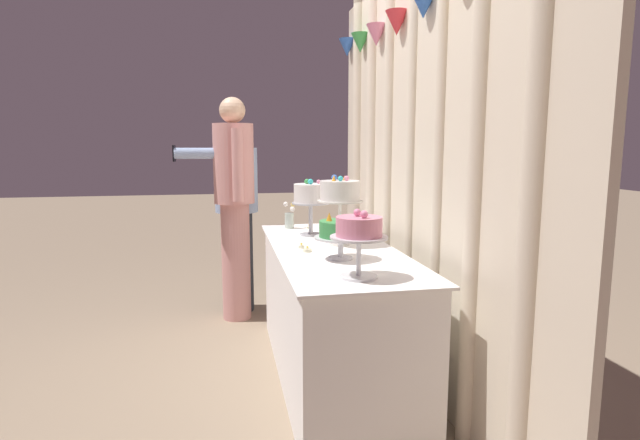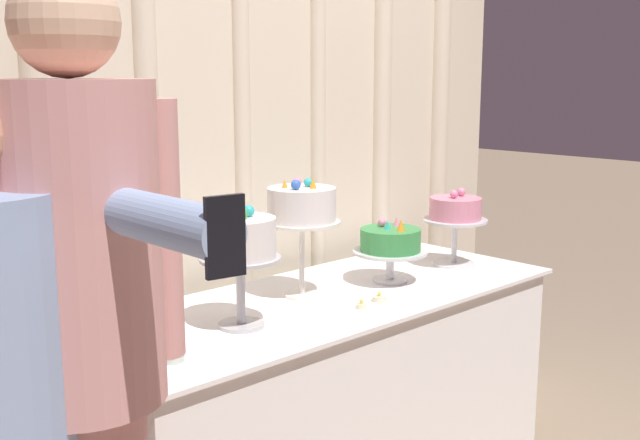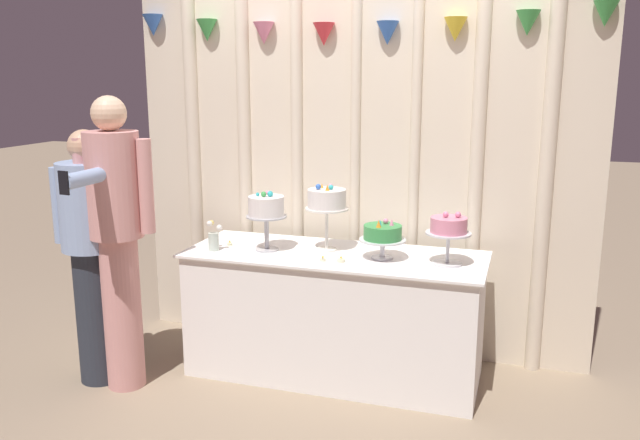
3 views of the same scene
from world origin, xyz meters
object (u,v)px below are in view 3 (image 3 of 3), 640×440
Objects in this scene: tealight_near_right at (341,260)px; cake_table at (334,314)px; tealight_near_left at (323,259)px; cake_display_rightmost at (449,229)px; guest_girl_blue_dress at (92,248)px; cake_display_midleft at (327,201)px; cake_display_midright at (383,234)px; tealight_far_left at (230,244)px; cake_display_leftmost at (266,209)px; guest_man_pink_jacket at (117,231)px; flower_vase at (214,238)px.

cake_table is at bearing 118.02° from tealight_near_right.
tealight_near_left is at bearing -95.65° from cake_table.
tealight_near_left is (-0.71, -0.15, -0.20)m from cake_display_rightmost.
cake_table is at bearing 20.91° from guest_girl_blue_dress.
cake_display_midleft is 0.42m from cake_display_midright.
cake_display_midleft is 8.53× the size of tealight_near_right.
guest_girl_blue_dress is (-0.68, -0.50, 0.05)m from tealight_far_left.
cake_display_midleft is at bearing 101.79° from tealight_near_left.
cake_display_midleft is 1.45m from guest_girl_blue_dress.
cake_display_rightmost is (0.76, -0.09, -0.10)m from cake_display_midleft.
cake_display_midleft is at bearing 7.20° from tealight_far_left.
cake_display_leftmost is 0.90m from guest_man_pink_jacket.
guest_girl_blue_dress reaches higher than cake_display_midleft.
cake_table is 4.86× the size of cake_display_leftmost.
cake_display_midright is at bearing 7.33° from flower_vase.
flower_vase is 0.73m from guest_girl_blue_dress.
cake_display_midright is at bearing -12.37° from cake_display_midleft.
cake_display_midright reaches higher than tealight_far_left.
cake_display_leftmost is at bearing 162.76° from tealight_near_left.
guest_girl_blue_dress reaches higher than cake_display_leftmost.
cake_display_rightmost is 0.65m from tealight_near_right.
cake_display_midleft is 1.35× the size of cake_display_rightmost.
flower_vase is at bearing -174.90° from cake_display_rightmost.
tealight_near_right is at bearing 13.69° from guest_girl_blue_dress.
cake_display_midleft is 2.20× the size of flower_vase.
cake_display_leftmost is at bearing 17.80° from flower_vase.
tealight_near_left is at bearing -170.79° from tealight_near_right.
guest_girl_blue_dress reaches higher than tealight_far_left.
cake_display_midleft is at bearing 141.18° from cake_table.
guest_man_pink_jacket is at bearing -162.96° from tealight_near_left.
cake_display_midleft is (0.36, 0.12, 0.05)m from cake_display_leftmost.
cake_display_rightmost is at bearing -2.77° from cake_table.
tealight_far_left is 0.02× the size of guest_girl_blue_dress.
cake_display_midleft is (-0.07, 0.06, 0.71)m from cake_table.
cake_display_rightmost reaches higher than flower_vase.
tealight_near_left is 0.02× the size of guest_man_pink_jacket.
flower_vase is 0.73m from tealight_near_left.
cake_display_midright is at bearing 178.98° from cake_display_rightmost.
cake_display_leftmost is 1.97× the size of flower_vase.
guest_man_pink_jacket is (-1.27, -0.37, 0.17)m from tealight_near_right.
cake_display_rightmost is 0.18× the size of guest_man_pink_jacket.
guest_girl_blue_dress is at bearing -156.03° from cake_display_midleft.
cake_display_leftmost is 1.12m from cake_display_rightmost.
cake_display_leftmost is (-0.43, -0.06, 0.66)m from cake_table.
cake_table is 1.42m from guest_man_pink_jacket.
cake_display_midright is at bearing -0.13° from tealight_far_left.
tealight_near_left is (0.41, -0.13, -0.26)m from cake_display_leftmost.
tealight_far_left is (-0.70, -0.02, 0.41)m from cake_table.
cake_display_midright is (0.73, 0.03, -0.12)m from cake_display_leftmost.
cake_display_rightmost is 1.94m from guest_man_pink_jacket.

